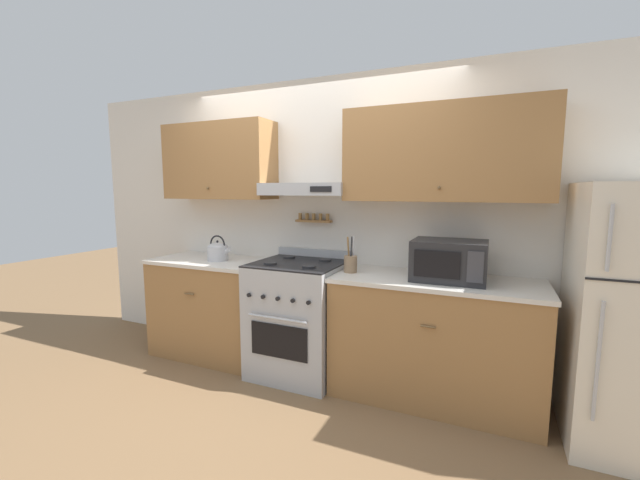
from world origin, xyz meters
TOP-DOWN VIEW (x-y plane):
  - ground_plane at (0.00, 0.00)m, footprint 16.00×16.00m
  - wall_back at (0.09, 0.61)m, footprint 5.20×0.46m
  - counter_left at (-0.93, 0.33)m, footprint 1.13×0.66m
  - counter_right at (1.12, 0.33)m, footprint 1.51×0.66m
  - stove_range at (0.00, 0.30)m, footprint 0.73×0.72m
  - tea_kettle at (-0.84, 0.31)m, footprint 0.25×0.19m
  - microwave at (1.21, 0.32)m, footprint 0.51×0.38m
  - utensil_crock at (0.46, 0.31)m, footprint 0.10×0.10m

SIDE VIEW (x-z plane):
  - ground_plane at x=0.00m, z-range 0.00..0.00m
  - counter_right at x=1.12m, z-range 0.00..0.92m
  - counter_left at x=-0.93m, z-range 0.00..0.92m
  - stove_range at x=0.00m, z-range -0.03..1.01m
  - utensil_crock at x=0.46m, z-range 0.86..1.14m
  - tea_kettle at x=-0.84m, z-range 0.90..1.13m
  - microwave at x=1.21m, z-range 0.92..1.22m
  - wall_back at x=0.09m, z-range 0.21..2.76m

